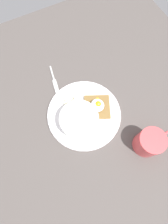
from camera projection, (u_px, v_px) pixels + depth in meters
ground_plane at (84, 116)px, 68.99cm from camera, size 120.00×120.00×2.00cm
plate at (84, 114)px, 67.31cm from camera, size 28.42×28.42×1.60cm
oatmeal_bowl at (79, 120)px, 62.94cm from camera, size 14.00×14.00×6.19cm
toast_slice at (98, 108)px, 67.29cm from camera, size 13.01×13.01×1.07cm
poached_egg at (98, 106)px, 65.57cm from camera, size 6.80×5.13×3.31cm
banana_slice_front at (68, 98)px, 68.59cm from camera, size 3.96×4.12×1.96cm
banana_slice_left at (77, 97)px, 68.94cm from camera, size 3.22×3.13×1.31cm
banana_slice_back at (68, 104)px, 67.63cm from camera, size 4.16×4.23×1.75cm
coffee_mug at (149, 142)px, 59.47cm from camera, size 8.98×12.55×9.38cm
knife at (54, 80)px, 72.99cm from camera, size 13.99×3.54×0.80cm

